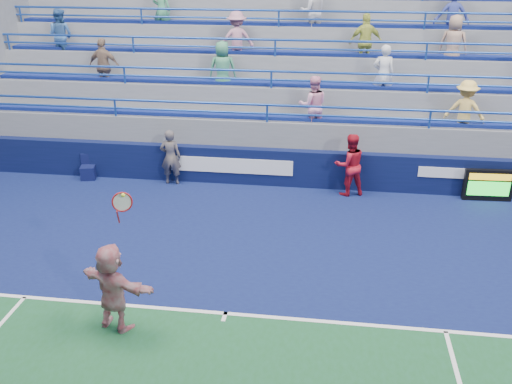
# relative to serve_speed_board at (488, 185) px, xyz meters

# --- Properties ---
(ground) EXTENTS (120.00, 120.00, 0.00)m
(ground) POSITION_rel_serve_speed_board_xyz_m (-6.18, -6.18, -0.46)
(ground) COLOR #333538
(sponsor_wall) EXTENTS (18.00, 0.32, 1.10)m
(sponsor_wall) POSITION_rel_serve_speed_board_xyz_m (-6.17, 0.32, 0.09)
(sponsor_wall) COLOR #091236
(sponsor_wall) RESTS_ON ground
(bleacher_stand) EXTENTS (18.00, 5.60, 6.13)m
(bleacher_stand) POSITION_rel_serve_speed_board_xyz_m (-6.17, 4.10, 1.09)
(bleacher_stand) COLOR slate
(bleacher_stand) RESTS_ON ground
(serve_speed_board) EXTENTS (1.32, 0.20, 0.91)m
(serve_speed_board) POSITION_rel_serve_speed_board_xyz_m (0.00, 0.00, 0.00)
(serve_speed_board) COLOR black
(serve_speed_board) RESTS_ON ground
(judge_chair) EXTENTS (0.51, 0.51, 0.74)m
(judge_chair) POSITION_rel_serve_speed_board_xyz_m (-11.52, 0.02, -0.22)
(judge_chair) COLOR #0C113C
(judge_chair) RESTS_ON ground
(tennis_player) EXTENTS (1.67, 1.03, 2.76)m
(tennis_player) POSITION_rel_serve_speed_board_xyz_m (-8.10, -6.83, 0.40)
(tennis_player) COLOR silver
(tennis_player) RESTS_ON ground
(line_judge) EXTENTS (0.63, 0.44, 1.66)m
(line_judge) POSITION_rel_serve_speed_board_xyz_m (-8.94, 0.01, 0.37)
(line_judge) COLOR #151F3A
(line_judge) RESTS_ON ground
(ball_girl) EXTENTS (1.04, 0.93, 1.79)m
(ball_girl) POSITION_rel_serve_speed_board_xyz_m (-3.78, -0.08, 0.43)
(ball_girl) COLOR red
(ball_girl) RESTS_ON ground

